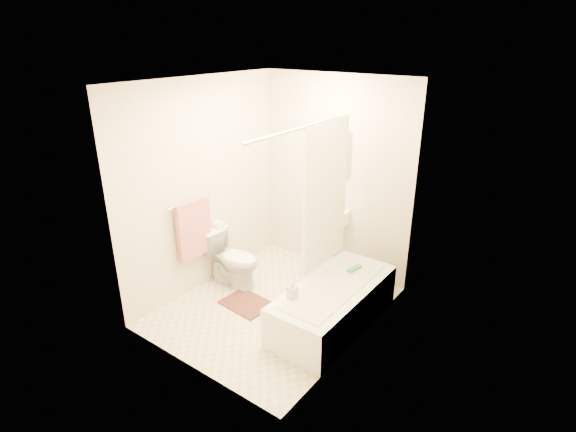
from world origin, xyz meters
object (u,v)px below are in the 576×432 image
Objects in this scene: sink at (328,238)px; bath_mat at (247,303)px; bathtub at (334,304)px; soap_bottle at (292,290)px; toilet at (233,259)px.

bath_mat is (-0.31, -1.20, -0.44)m from sink.
bathtub reaches higher than bath_mat.
sink is 4.78× the size of soap_bottle.
toilet is at bearing 161.28° from soap_bottle.
toilet is 1.21m from sink.
bath_mat is at bearing -125.13° from toilet.
sink is 1.42m from soap_bottle.
sink is at bearing 124.90° from bathtub.
bathtub is at bearing 63.67° from soap_bottle.
toilet reaches higher than bath_mat.
toilet is 1.26× the size of bath_mat.
bathtub is at bearing -60.47° from sink.
toilet reaches higher than soap_bottle.
bath_mat is at bearing -163.48° from bathtub.
bathtub is at bearing -93.40° from toilet.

